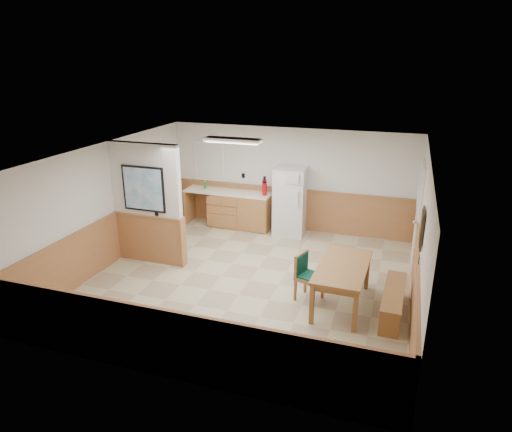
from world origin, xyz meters
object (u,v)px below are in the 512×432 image
(dining_table, at_px, (343,271))
(fire_extinguisher, at_px, (264,187))
(dining_chair, at_px, (305,273))
(refrigerator, at_px, (290,201))
(dining_bench, at_px, (394,296))
(soap_bottle, at_px, (205,185))

(dining_table, distance_m, fire_extinguisher, 3.84)
(dining_chair, xyz_separation_m, fire_extinguisher, (-1.69, 2.96, 0.61))
(refrigerator, relative_size, dining_bench, 1.09)
(dining_table, bearing_deg, fire_extinguisher, 129.40)
(refrigerator, bearing_deg, fire_extinguisher, 174.36)
(refrigerator, xyz_separation_m, fire_extinguisher, (-0.65, 0.03, 0.29))
(refrigerator, relative_size, fire_extinguisher, 3.51)
(dining_table, xyz_separation_m, dining_bench, (0.86, -0.03, -0.31))
(dining_table, xyz_separation_m, soap_bottle, (-3.93, 3.06, 0.34))
(refrigerator, height_order, dining_chair, refrigerator)
(dining_table, relative_size, dining_bench, 1.09)
(fire_extinguisher, height_order, soap_bottle, fire_extinguisher)
(dining_bench, xyz_separation_m, soap_bottle, (-4.79, 3.09, 0.66))
(refrigerator, bearing_deg, soap_bottle, 175.17)
(dining_chair, bearing_deg, fire_extinguisher, 136.72)
(dining_table, height_order, soap_bottle, soap_bottle)
(dining_chair, height_order, fire_extinguisher, fire_extinguisher)
(fire_extinguisher, bearing_deg, dining_chair, -49.25)
(fire_extinguisher, relative_size, soap_bottle, 2.41)
(fire_extinguisher, xyz_separation_m, soap_bottle, (-1.59, 0.04, -0.11))
(refrigerator, xyz_separation_m, dining_table, (1.69, -2.98, -0.16))
(dining_table, height_order, dining_chair, dining_chair)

